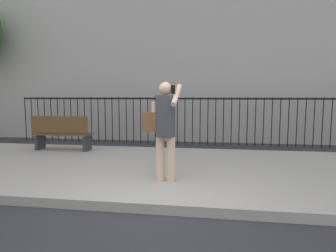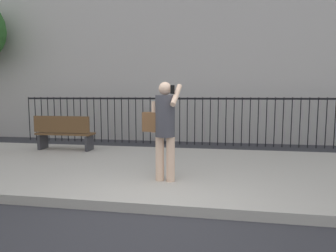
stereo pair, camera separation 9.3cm
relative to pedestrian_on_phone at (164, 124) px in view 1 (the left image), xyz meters
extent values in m
plane|color=#333338|center=(0.04, -1.14, -1.16)|extent=(60.00, 60.00, 0.00)
cube|color=#B2ADA3|center=(0.04, 1.06, -1.09)|extent=(28.00, 4.40, 0.15)
cube|color=black|center=(0.04, 4.76, 0.39)|extent=(12.00, 0.04, 0.06)
cylinder|color=black|center=(-5.96, 4.76, -0.36)|extent=(0.03, 0.03, 1.60)
cylinder|color=black|center=(-5.70, 4.76, -0.36)|extent=(0.03, 0.03, 1.60)
cylinder|color=black|center=(-5.45, 4.76, -0.36)|extent=(0.03, 0.03, 1.60)
cylinder|color=black|center=(-5.19, 4.76, -0.36)|extent=(0.03, 0.03, 1.60)
cylinder|color=black|center=(-4.94, 4.76, -0.36)|extent=(0.03, 0.03, 1.60)
cylinder|color=black|center=(-4.68, 4.76, -0.36)|extent=(0.03, 0.03, 1.60)
cylinder|color=black|center=(-4.43, 4.76, -0.36)|extent=(0.03, 0.03, 1.60)
cylinder|color=black|center=(-4.17, 4.76, -0.36)|extent=(0.03, 0.03, 1.60)
cylinder|color=black|center=(-3.91, 4.76, -0.36)|extent=(0.03, 0.03, 1.60)
cylinder|color=black|center=(-3.66, 4.76, -0.36)|extent=(0.03, 0.03, 1.60)
cylinder|color=black|center=(-3.40, 4.76, -0.36)|extent=(0.03, 0.03, 1.60)
cylinder|color=black|center=(-3.15, 4.76, -0.36)|extent=(0.03, 0.03, 1.60)
cylinder|color=black|center=(-2.89, 4.76, -0.36)|extent=(0.03, 0.03, 1.60)
cylinder|color=black|center=(-2.64, 4.76, -0.36)|extent=(0.03, 0.03, 1.60)
cylinder|color=black|center=(-2.38, 4.76, -0.36)|extent=(0.03, 0.03, 1.60)
cylinder|color=black|center=(-2.13, 4.76, -0.36)|extent=(0.03, 0.03, 1.60)
cylinder|color=black|center=(-1.87, 4.76, -0.36)|extent=(0.03, 0.03, 1.60)
cylinder|color=black|center=(-1.62, 4.76, -0.36)|extent=(0.03, 0.03, 1.60)
cylinder|color=black|center=(-1.36, 4.76, -0.36)|extent=(0.03, 0.03, 1.60)
cylinder|color=black|center=(-1.11, 4.76, -0.36)|extent=(0.03, 0.03, 1.60)
cylinder|color=black|center=(-0.85, 4.76, -0.36)|extent=(0.03, 0.03, 1.60)
cylinder|color=black|center=(-0.60, 4.76, -0.36)|extent=(0.03, 0.03, 1.60)
cylinder|color=black|center=(-0.34, 4.76, -0.36)|extent=(0.03, 0.03, 1.60)
cylinder|color=black|center=(-0.08, 4.76, -0.36)|extent=(0.03, 0.03, 1.60)
cylinder|color=black|center=(0.17, 4.76, -0.36)|extent=(0.03, 0.03, 1.60)
cylinder|color=black|center=(0.43, 4.76, -0.36)|extent=(0.03, 0.03, 1.60)
cylinder|color=black|center=(0.68, 4.76, -0.36)|extent=(0.03, 0.03, 1.60)
cylinder|color=black|center=(0.94, 4.76, -0.36)|extent=(0.03, 0.03, 1.60)
cylinder|color=black|center=(1.19, 4.76, -0.36)|extent=(0.03, 0.03, 1.60)
cylinder|color=black|center=(1.45, 4.76, -0.36)|extent=(0.03, 0.03, 1.60)
cylinder|color=black|center=(1.70, 4.76, -0.36)|extent=(0.03, 0.03, 1.60)
cylinder|color=black|center=(1.96, 4.76, -0.36)|extent=(0.03, 0.03, 1.60)
cylinder|color=black|center=(2.21, 4.76, -0.36)|extent=(0.03, 0.03, 1.60)
cylinder|color=black|center=(2.47, 4.76, -0.36)|extent=(0.03, 0.03, 1.60)
cylinder|color=black|center=(2.72, 4.76, -0.36)|extent=(0.03, 0.03, 1.60)
cylinder|color=black|center=(2.98, 4.76, -0.36)|extent=(0.03, 0.03, 1.60)
cylinder|color=black|center=(3.23, 4.76, -0.36)|extent=(0.03, 0.03, 1.60)
cylinder|color=black|center=(3.49, 4.76, -0.36)|extent=(0.03, 0.03, 1.60)
cylinder|color=black|center=(3.74, 4.76, -0.36)|extent=(0.03, 0.03, 1.60)
cylinder|color=black|center=(4.00, 4.76, -0.36)|extent=(0.03, 0.03, 1.60)
cylinder|color=black|center=(4.26, 4.76, -0.36)|extent=(0.03, 0.03, 1.60)
cylinder|color=black|center=(4.51, 4.76, -0.36)|extent=(0.03, 0.03, 1.60)
cylinder|color=beige|center=(0.12, -0.01, -0.62)|extent=(0.15, 0.15, 0.79)
cylinder|color=beige|center=(-0.07, 0.01, -0.62)|extent=(0.15, 0.15, 0.79)
cylinder|color=#3F3F47|center=(0.03, 0.00, 0.14)|extent=(0.38, 0.38, 0.72)
sphere|color=beige|center=(0.03, 0.00, 0.61)|extent=(0.22, 0.22, 0.22)
cylinder|color=beige|center=(0.22, -0.03, 0.50)|extent=(0.15, 0.51, 0.39)
cylinder|color=beige|center=(-0.17, 0.02, 0.12)|extent=(0.09, 0.09, 0.55)
cube|color=black|center=(0.17, -0.08, 0.59)|extent=(0.07, 0.02, 0.15)
cube|color=brown|center=(-0.23, 0.03, 0.03)|extent=(0.30, 0.19, 0.34)
cube|color=brown|center=(-3.24, 2.46, -0.56)|extent=(1.60, 0.45, 0.05)
cube|color=brown|center=(-3.24, 2.27, -0.28)|extent=(1.60, 0.06, 0.44)
cube|color=#333338|center=(-3.94, 2.46, -0.81)|extent=(0.08, 0.41, 0.40)
cube|color=#333338|center=(-2.54, 2.46, -0.81)|extent=(0.08, 0.41, 0.40)
camera|label=1|loc=(0.83, -4.96, 0.49)|focal=31.09mm
camera|label=2|loc=(0.92, -4.94, 0.49)|focal=31.09mm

